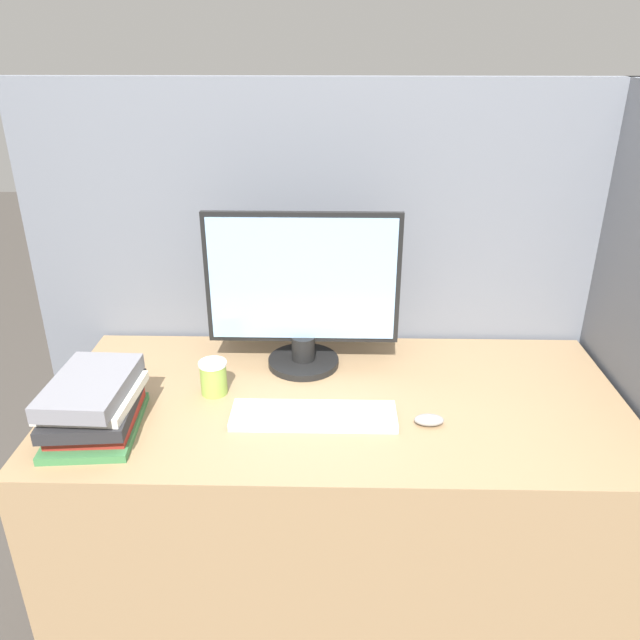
{
  "coord_description": "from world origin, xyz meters",
  "views": [
    {
      "loc": [
        -0.02,
        -1.08,
        1.66
      ],
      "look_at": [
        -0.05,
        0.4,
        0.98
      ],
      "focal_mm": 35.0,
      "sensor_mm": 36.0,
      "label": 1
    }
  ],
  "objects_px": {
    "mouse": "(429,420)",
    "book_stack": "(94,404)",
    "coffee_cup": "(214,377)",
    "monitor": "(303,296)",
    "keyboard": "(314,416)"
  },
  "relations": [
    {
      "from": "mouse",
      "to": "coffee_cup",
      "type": "relative_size",
      "value": 0.79
    },
    {
      "from": "monitor",
      "to": "book_stack",
      "type": "height_order",
      "value": "monitor"
    },
    {
      "from": "monitor",
      "to": "mouse",
      "type": "relative_size",
      "value": 7.33
    },
    {
      "from": "monitor",
      "to": "coffee_cup",
      "type": "xyz_separation_m",
      "value": [
        -0.24,
        -0.17,
        -0.17
      ]
    },
    {
      "from": "book_stack",
      "to": "coffee_cup",
      "type": "bearing_deg",
      "value": 34.35
    },
    {
      "from": "mouse",
      "to": "coffee_cup",
      "type": "bearing_deg",
      "value": 166.07
    },
    {
      "from": "mouse",
      "to": "book_stack",
      "type": "relative_size",
      "value": 0.24
    },
    {
      "from": "keyboard",
      "to": "coffee_cup",
      "type": "distance_m",
      "value": 0.3
    },
    {
      "from": "coffee_cup",
      "to": "book_stack",
      "type": "height_order",
      "value": "book_stack"
    },
    {
      "from": "coffee_cup",
      "to": "mouse",
      "type": "bearing_deg",
      "value": -13.93
    },
    {
      "from": "monitor",
      "to": "keyboard",
      "type": "distance_m",
      "value": 0.36
    },
    {
      "from": "keyboard",
      "to": "coffee_cup",
      "type": "xyz_separation_m",
      "value": [
        -0.28,
        0.12,
        0.04
      ]
    },
    {
      "from": "keyboard",
      "to": "mouse",
      "type": "relative_size",
      "value": 5.62
    },
    {
      "from": "keyboard",
      "to": "coffee_cup",
      "type": "relative_size",
      "value": 4.43
    },
    {
      "from": "mouse",
      "to": "keyboard",
      "type": "bearing_deg",
      "value": 176.46
    }
  ]
}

